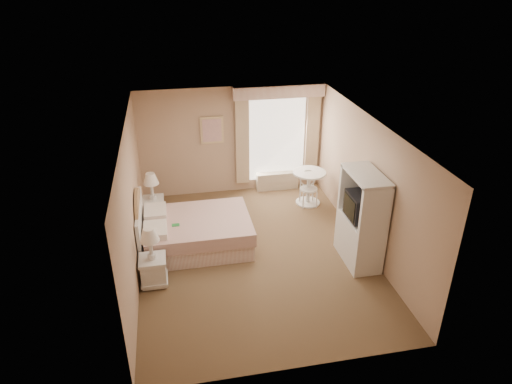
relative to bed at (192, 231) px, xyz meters
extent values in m
cube|color=brown|center=(1.13, -0.50, -0.33)|extent=(4.20, 5.50, 0.01)
cube|color=silver|center=(1.13, -0.50, 2.17)|extent=(4.20, 5.50, 0.01)
cube|color=tan|center=(1.13, 2.25, 0.92)|extent=(4.20, 0.01, 2.50)
cube|color=tan|center=(1.13, -3.25, 0.92)|extent=(4.20, 0.01, 2.50)
cube|color=tan|center=(-0.97, -0.50, 0.92)|extent=(0.01, 5.50, 2.50)
cube|color=tan|center=(3.23, -0.50, 0.92)|extent=(0.01, 5.50, 2.50)
cube|color=white|center=(2.18, 2.22, 0.92)|extent=(1.30, 0.02, 2.00)
cube|color=tan|center=(1.35, 2.17, 0.92)|extent=(0.30, 0.08, 2.05)
cube|color=tan|center=(3.01, 2.17, 0.92)|extent=(0.30, 0.08, 2.05)
cube|color=tan|center=(2.18, 2.13, 2.04)|extent=(2.05, 0.20, 0.28)
cube|color=beige|center=(2.18, 2.13, -0.12)|extent=(1.00, 0.22, 0.42)
cube|color=#D9B986|center=(0.68, 2.22, 1.22)|extent=(0.52, 0.03, 0.62)
cube|color=beige|center=(0.68, 2.20, 1.22)|extent=(0.42, 0.02, 0.52)
cube|color=tan|center=(0.13, 0.00, -0.17)|extent=(1.91, 1.45, 0.33)
cube|color=#D0AA9C|center=(0.13, 0.00, 0.12)|extent=(1.96, 1.51, 0.25)
cube|color=white|center=(-0.65, -0.35, 0.31)|extent=(0.41, 0.56, 0.13)
cube|color=white|center=(-0.65, 0.35, 0.31)|extent=(0.41, 0.56, 0.13)
cube|color=#238135|center=(-0.29, -0.14, 0.26)|extent=(0.14, 0.10, 0.01)
cube|color=silver|center=(-0.92, 0.00, 0.17)|extent=(0.06, 1.54, 1.00)
cylinder|color=#A48657|center=(-0.92, 0.00, 0.26)|extent=(0.05, 1.37, 1.37)
cube|color=silver|center=(-0.71, -1.02, -0.09)|extent=(0.41, 0.41, 0.44)
cube|color=silver|center=(-0.71, -1.02, 0.16)|extent=(0.44, 0.44, 0.05)
cube|color=silver|center=(-0.71, -1.02, -0.24)|extent=(0.44, 0.44, 0.04)
cylinder|color=silver|center=(-0.71, -1.02, 0.23)|extent=(0.14, 0.14, 0.09)
cylinder|color=silver|center=(-0.71, -1.02, 0.40)|extent=(0.06, 0.06, 0.35)
cone|color=white|center=(-0.71, -1.02, 0.64)|extent=(0.32, 0.32, 0.23)
cube|color=silver|center=(-0.71, 1.16, -0.09)|extent=(0.41, 0.41, 0.44)
cube|color=silver|center=(-0.71, 1.16, 0.15)|extent=(0.44, 0.44, 0.05)
cube|color=silver|center=(-0.71, 1.16, -0.24)|extent=(0.44, 0.44, 0.04)
cylinder|color=silver|center=(-0.71, 1.16, 0.22)|extent=(0.14, 0.14, 0.09)
cylinder|color=silver|center=(-0.71, 1.16, 0.40)|extent=(0.06, 0.06, 0.35)
cone|color=white|center=(-0.71, 1.16, 0.64)|extent=(0.32, 0.32, 0.23)
cylinder|color=silver|center=(2.69, 1.28, -0.31)|extent=(0.54, 0.54, 0.03)
cylinder|color=silver|center=(2.69, 1.28, 0.06)|extent=(0.08, 0.08, 0.73)
cylinder|color=silver|center=(2.69, 1.28, 0.42)|extent=(0.73, 0.73, 0.04)
cylinder|color=silver|center=(2.51, 1.03, -0.13)|extent=(0.03, 0.03, 0.40)
cylinder|color=silver|center=(2.81, 1.02, -0.13)|extent=(0.03, 0.03, 0.40)
cylinder|color=silver|center=(2.52, 1.33, -0.13)|extent=(0.03, 0.03, 0.40)
cylinder|color=silver|center=(2.82, 1.32, -0.13)|extent=(0.03, 0.03, 0.40)
cylinder|color=silver|center=(2.66, 1.17, 0.08)|extent=(0.40, 0.40, 0.04)
torus|color=silver|center=(2.67, 1.30, 0.29)|extent=(0.38, 0.11, 0.38)
cylinder|color=silver|center=(2.52, 1.33, 0.24)|extent=(0.03, 0.03, 0.35)
cylinder|color=silver|center=(2.82, 1.32, 0.24)|extent=(0.03, 0.03, 0.35)
cube|color=silver|center=(2.93, -1.02, 0.10)|extent=(0.52, 1.04, 0.85)
cube|color=silver|center=(2.93, -1.51, 0.95)|extent=(0.52, 0.08, 0.85)
cube|color=silver|center=(2.93, -0.54, 0.95)|extent=(0.52, 0.08, 0.85)
cube|color=silver|center=(2.93, -1.02, 1.38)|extent=(0.52, 1.04, 0.06)
cube|color=silver|center=(3.17, -1.02, 0.95)|extent=(0.04, 1.04, 0.85)
cube|color=black|center=(2.91, -1.02, 0.79)|extent=(0.46, 0.57, 0.46)
cube|color=black|center=(2.68, -1.02, 0.79)|extent=(0.02, 0.47, 0.38)
camera|label=1|loc=(-0.23, -7.48, 4.56)|focal=32.00mm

